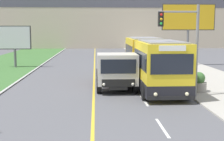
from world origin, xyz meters
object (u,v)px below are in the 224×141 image
traffic_light_mast (185,39)px  billboard_small (14,39)px  city_bus (151,62)px  planter_round_near (199,83)px  dump_truck (116,71)px  planter_round_second (181,73)px  billboard_large (188,19)px

traffic_light_mast → billboard_small: 19.30m
city_bus → planter_round_near: (2.41, -2.82, -1.00)m
dump_truck → planter_round_near: size_ratio=5.07×
city_bus → traffic_light_mast: traffic_light_mast is taller
traffic_light_mast → billboard_small: bearing=132.1°
dump_truck → traffic_light_mast: bearing=-34.8°
planter_round_second → planter_round_near: bearing=-91.6°
planter_round_second → billboard_small: bearing=148.6°
dump_truck → billboard_small: size_ratio=1.46×
dump_truck → planter_round_second: dump_truck is taller
dump_truck → traffic_light_mast: 4.91m
city_bus → planter_round_near: city_bus is taller
city_bus → billboard_large: size_ratio=1.85×
traffic_light_mast → planter_round_near: traffic_light_mast is taller
planter_round_near → planter_round_second: planter_round_near is taller
billboard_small → planter_round_second: billboard_small is taller
dump_truck → planter_round_second: (5.06, 3.00, -0.61)m
dump_truck → billboard_small: (-9.31, 11.78, 1.65)m
city_bus → billboard_small: 15.69m
dump_truck → planter_round_second: 5.92m
planter_round_near → planter_round_second: 4.26m
billboard_small → planter_round_near: billboard_small is taller
dump_truck → billboard_small: billboard_small is taller
traffic_light_mast → billboard_large: size_ratio=0.82×
city_bus → planter_round_second: city_bus is taller
billboard_large → billboard_small: (-17.57, -0.60, -1.97)m
city_bus → dump_truck: size_ratio=1.94×
dump_truck → planter_round_near: dump_truck is taller
planter_round_near → billboard_small: bearing=137.6°
traffic_light_mast → dump_truck: bearing=145.2°
planter_round_near → planter_round_second: (0.12, 4.26, -0.02)m
billboard_large → planter_round_near: size_ratio=5.32×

